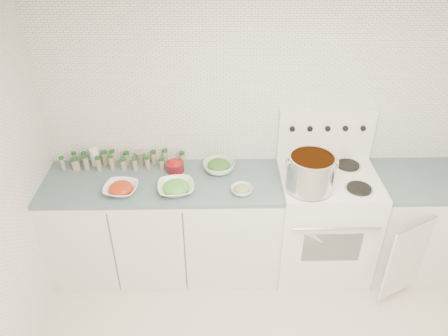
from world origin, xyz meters
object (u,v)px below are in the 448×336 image
stock_pot (311,171)px  bowl_snowpea (176,188)px  bowl_tomato (121,189)px  stove (323,220)px

stock_pot → bowl_snowpea: (-0.99, 0.02, -0.15)m
bowl_tomato → bowl_snowpea: bowl_snowpea is taller
stove → stock_pot: 0.64m
bowl_tomato → bowl_snowpea: 0.41m
stove → bowl_snowpea: (-1.18, -0.14, 0.44)m
stove → bowl_snowpea: bearing=-173.4°
stock_pot → stove: bearing=39.9°
bowl_snowpea → bowl_tomato: bearing=-179.7°
stock_pot → bowl_tomato: (-1.40, 0.02, -0.15)m
stock_pot → bowl_snowpea: size_ratio=1.20×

